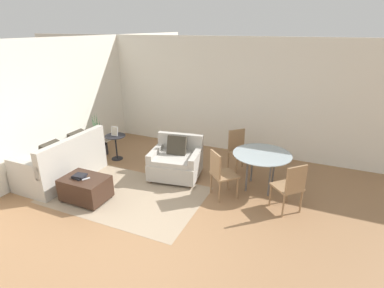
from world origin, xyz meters
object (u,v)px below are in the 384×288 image
Objects in this scene: potted_plant at (100,145)px; dining_chair_near_left at (220,172)px; couch at (63,164)px; side_table at (116,143)px; dining_chair_near_right at (291,185)px; dining_table at (262,158)px; armchair at (176,161)px; book_stack at (79,176)px; ottoman at (86,188)px; dining_chair_far_left at (238,148)px; tv_remote_primary at (86,179)px; picture_frame at (115,131)px.

potted_plant reaches higher than dining_chair_near_left.
side_table is at bearing 73.10° from couch.
couch reaches higher than dining_chair_near_right.
dining_table is 1.21× the size of dining_chair_near_right.
armchair is (2.06, 1.03, 0.01)m from couch.
dining_table is (2.87, 1.71, 0.17)m from book_stack.
armchair is 1.01× the size of dining_table.
potted_plant is at bearing 172.13° from side_table.
dining_chair_far_left reaches higher than ottoman.
couch is 1.90× the size of dining_chair_near_right.
armchair reaches higher than ottoman.
potted_plant is at bearing 120.79° from book_stack.
book_stack is 0.28× the size of dining_chair_near_left.
dining_chair_near_right is at bearing -10.23° from armchair.
book_stack is (-1.16, -1.51, 0.14)m from armchair.
tv_remote_primary is 3.14m from dining_chair_far_left.
dining_table is at bearing -0.43° from side_table.
potted_plant is (-2.24, 0.30, -0.09)m from armchair.
ottoman is at bearing -125.95° from armchair.
couch reaches higher than dining_table.
dining_table is (2.73, 1.70, 0.20)m from tv_remote_primary.
dining_chair_near_right is 1.73m from dining_chair_far_left.
tv_remote_primary is at bearing -124.14° from armchair.
dining_chair_near_right is (4.38, 0.61, 0.19)m from couch.
potted_plant is (-1.16, 1.78, 0.01)m from ottoman.
armchair is 1.23× the size of dining_chair_far_left.
couch is 1.31m from side_table.
dining_chair_near_right reaches higher than side_table.
side_table is 0.66× the size of dining_chair_far_left.
dining_chair_near_left is at bearing -90.00° from dining_chair_far_left.
couch is at bearing -153.49° from armchair.
side_table reaches higher than tv_remote_primary.
potted_plant is 1.17× the size of dining_chair_near_right.
dining_chair_near_right is (4.00, -0.64, -0.18)m from picture_frame.
dining_chair_near_right is (4.00, -0.64, 0.10)m from side_table.
picture_frame is 2.86m from dining_chair_near_left.
dining_chair_near_left reaches higher than dining_table.
dining_chair_near_left is (3.16, 0.61, 0.19)m from couch.
picture_frame is (-1.68, 0.22, 0.36)m from armchair.
potted_plant is 1.17× the size of dining_chair_far_left.
book_stack is at bearing -59.21° from potted_plant.
dining_chair_near_right is (3.49, 1.09, 0.04)m from book_stack.
dining_chair_near_left and dining_chair_near_right have the same top height.
dining_chair_near_right reaches higher than armchair.
armchair is 2.26m from potted_plant.
potted_plant reaches higher than tv_remote_primary.
ottoman is 1.82m from side_table.
book_stack is 3.35m from dining_table.
tv_remote_primary is (0.06, -0.02, 0.21)m from ottoman.
dining_chair_near_left is (2.78, -0.64, -0.18)m from picture_frame.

